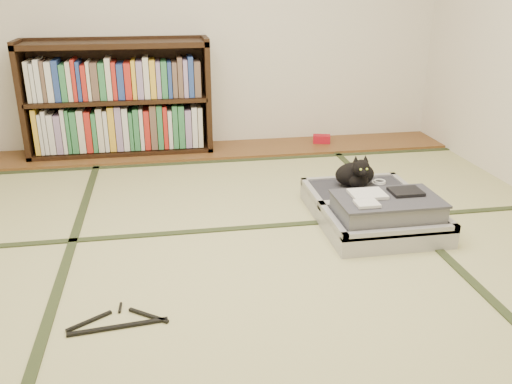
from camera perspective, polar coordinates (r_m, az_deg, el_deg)
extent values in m
plane|color=#CCCC88|center=(2.90, 0.21, -7.17)|extent=(4.50, 4.50, 0.00)
cube|color=brown|center=(4.73, -4.04, 4.44)|extent=(4.00, 0.50, 0.02)
cube|color=#AA0D1D|center=(4.93, 6.92, 5.57)|extent=(0.17, 0.12, 0.07)
plane|color=silver|center=(4.78, -4.76, 19.10)|extent=(4.00, 0.00, 4.00)
cube|color=#2D381E|center=(2.91, -19.75, -8.30)|extent=(0.05, 4.50, 0.01)
cube|color=#2D381E|center=(3.21, 18.18, -5.29)|extent=(0.05, 4.50, 0.01)
cube|color=#2D381E|center=(3.25, -1.02, -3.78)|extent=(4.00, 0.05, 0.01)
cube|color=#2D381E|center=(4.45, -3.62, 3.26)|extent=(4.00, 0.05, 0.01)
cube|color=black|center=(4.79, -23.13, 8.68)|extent=(0.04, 0.35, 0.97)
cube|color=black|center=(4.68, -5.16, 10.03)|extent=(0.04, 0.35, 0.97)
cube|color=black|center=(4.78, -13.79, 4.31)|extent=(1.51, 0.35, 0.04)
cube|color=black|center=(4.61, -14.78, 14.80)|extent=(1.51, 0.35, 0.04)
cube|color=black|center=(4.68, -14.27, 9.44)|extent=(1.45, 0.35, 0.03)
cube|color=black|center=(4.84, -14.15, 9.85)|extent=(1.51, 0.02, 0.97)
cube|color=gray|center=(4.71, -14.04, 6.79)|extent=(1.36, 0.24, 0.41)
cube|color=gray|center=(4.62, -14.50, 11.68)|extent=(1.36, 0.24, 0.37)
cube|color=#9E9EA2|center=(3.21, 13.46, -3.63)|extent=(0.67, 0.45, 0.12)
cube|color=#2D2E35|center=(3.20, 13.50, -3.14)|extent=(0.60, 0.37, 0.09)
cube|color=#9E9EA2|center=(3.02, 15.04, -4.16)|extent=(0.67, 0.04, 0.04)
cube|color=#9E9EA2|center=(3.36, 12.22, -1.22)|extent=(0.67, 0.04, 0.04)
cube|color=#9E9EA2|center=(3.08, 8.12, -3.07)|extent=(0.04, 0.45, 0.04)
cube|color=#9E9EA2|center=(3.32, 18.59, -2.17)|extent=(0.04, 0.45, 0.04)
cube|color=#9E9EA2|center=(3.59, 10.75, -0.69)|extent=(0.67, 0.45, 0.12)
cube|color=#2D2E35|center=(3.58, 10.78, -0.24)|extent=(0.60, 0.37, 0.09)
cube|color=#9E9EA2|center=(3.39, 12.00, -0.99)|extent=(0.67, 0.04, 0.04)
cube|color=#9E9EA2|center=(3.75, 9.75, 1.35)|extent=(0.67, 0.04, 0.04)
cube|color=#9E9EA2|center=(3.47, 5.92, -0.08)|extent=(0.04, 0.45, 0.04)
cube|color=#9E9EA2|center=(3.69, 15.44, 0.54)|extent=(0.04, 0.45, 0.04)
cylinder|color=black|center=(3.38, 12.12, -1.04)|extent=(0.60, 0.02, 0.02)
cube|color=gray|center=(3.17, 13.63, -1.80)|extent=(0.57, 0.35, 0.12)
cube|color=#3B3B43|center=(3.14, 13.73, -0.68)|extent=(0.59, 0.37, 0.01)
cube|color=silver|center=(3.14, 11.65, -0.21)|extent=(0.20, 0.16, 0.02)
cube|color=black|center=(3.23, 15.50, 0.05)|extent=(0.18, 0.14, 0.02)
cube|color=silver|center=(3.00, 11.60, -1.20)|extent=(0.12, 0.11, 0.02)
cube|color=white|center=(2.96, 11.54, -5.57)|extent=(0.05, 0.01, 0.04)
cube|color=white|center=(3.01, 13.43, -5.56)|extent=(0.04, 0.01, 0.03)
cube|color=orange|center=(3.13, 18.74, -4.78)|extent=(0.04, 0.01, 0.03)
cube|color=#197F33|center=(3.10, 17.75, -4.61)|extent=(0.04, 0.01, 0.02)
ellipsoid|color=black|center=(3.58, 10.35, 1.83)|extent=(0.26, 0.17, 0.16)
ellipsoid|color=black|center=(3.52, 10.74, 1.14)|extent=(0.13, 0.09, 0.09)
ellipsoid|color=black|center=(3.46, 11.00, 2.52)|extent=(0.11, 0.10, 0.11)
sphere|color=black|center=(3.43, 11.24, 2.00)|extent=(0.05, 0.05, 0.05)
cone|color=black|center=(3.45, 10.46, 3.43)|extent=(0.04, 0.05, 0.05)
cone|color=black|center=(3.47, 11.46, 3.47)|extent=(0.04, 0.05, 0.05)
sphere|color=#A5BF33|center=(3.41, 10.97, 2.35)|extent=(0.02, 0.02, 0.02)
sphere|color=#A5BF33|center=(3.43, 11.59, 2.38)|extent=(0.02, 0.02, 0.02)
cylinder|color=black|center=(3.70, 11.17, 1.47)|extent=(0.16, 0.09, 0.03)
torus|color=white|center=(3.69, 12.79, 0.99)|extent=(0.09, 0.09, 0.01)
torus|color=white|center=(3.68, 12.90, 1.12)|extent=(0.08, 0.08, 0.01)
cube|color=black|center=(2.45, -14.30, -13.59)|extent=(0.42, 0.06, 0.01)
cube|color=black|center=(2.52, -17.15, -12.87)|extent=(0.19, 0.13, 0.01)
cube|color=black|center=(2.49, -11.25, -12.63)|extent=(0.18, 0.14, 0.01)
cylinder|color=black|center=(2.57, -14.10, -11.72)|extent=(0.02, 0.07, 0.01)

